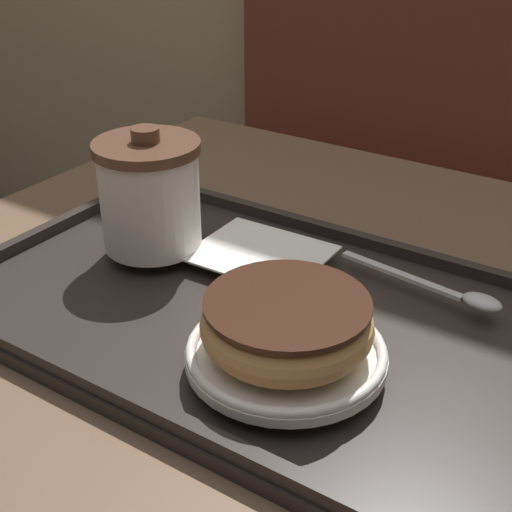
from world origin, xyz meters
The scene contains 7 objects.
cafe_table centered at (0.00, 0.00, 0.54)m, with size 0.86×0.89×0.71m.
serving_tray centered at (-0.03, 0.00, 0.72)m, with size 0.53×0.33×0.02m.
napkin_paper centered at (-0.07, 0.07, 0.74)m, with size 0.13×0.11×0.00m.
coffee_cup_front centered at (-0.17, 0.03, 0.79)m, with size 0.10×0.10×0.12m.
plate_with_chocolate_donut centered at (0.04, -0.06, 0.75)m, with size 0.15×0.15×0.01m.
donut_chocolate_glazed centered at (0.04, -0.06, 0.77)m, with size 0.13×0.13×0.04m.
spoon centered at (0.12, 0.10, 0.74)m, with size 0.16×0.04×0.01m.
Camera 1 is at (0.26, -0.44, 1.07)m, focal length 50.00 mm.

